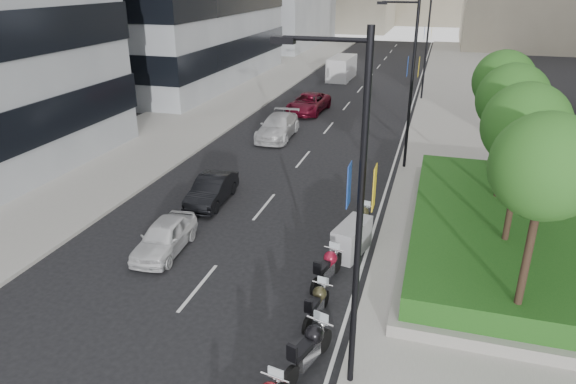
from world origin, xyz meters
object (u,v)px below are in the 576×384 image
at_px(motorcycle_2, 309,348).
at_px(motorcycle_5, 352,239).
at_px(car_b, 212,190).
at_px(lamp_post_0, 353,207).
at_px(delivery_van, 341,69).
at_px(car_a, 165,237).
at_px(motorcycle_3, 317,304).
at_px(lamp_post_2, 425,39).
at_px(lamp_post_1, 409,77).
at_px(car_d, 308,103).
at_px(motorcycle_4, 327,268).
at_px(car_c, 278,127).
at_px(motorcycle_6, 362,219).

xyz_separation_m(motorcycle_2, motorcycle_5, (0.01, 6.53, -0.01)).
bearing_deg(motorcycle_2, car_b, 53.72).
bearing_deg(lamp_post_0, delivery_van, 101.14).
xyz_separation_m(car_a, car_b, (-0.19, 4.80, 0.01)).
height_order(motorcycle_3, motorcycle_5, motorcycle_5).
height_order(lamp_post_2, motorcycle_3, lamp_post_2).
bearing_deg(car_b, lamp_post_1, 38.70).
bearing_deg(delivery_van, car_b, -87.48).
distance_m(lamp_post_2, motorcycle_5, 28.56).
distance_m(lamp_post_0, lamp_post_1, 17.00).
xyz_separation_m(lamp_post_2, car_d, (-8.12, -7.05, -4.33)).
bearing_deg(motorcycle_4, car_c, 36.75).
distance_m(lamp_post_0, car_b, 13.45).
distance_m(motorcycle_6, car_b, 7.25).
relative_size(lamp_post_1, motorcycle_3, 4.36).
height_order(lamp_post_2, delivery_van, lamp_post_2).
xyz_separation_m(lamp_post_1, motorcycle_5, (-1.01, -10.20, -4.43)).
relative_size(motorcycle_4, car_c, 0.43).
relative_size(lamp_post_1, motorcycle_6, 4.59).
relative_size(lamp_post_1, car_a, 2.41).
distance_m(lamp_post_0, car_a, 10.36).
bearing_deg(lamp_post_0, motorcycle_2, 165.36).
bearing_deg(delivery_van, lamp_post_0, -76.72).
relative_size(car_b, delivery_van, 0.71).
xyz_separation_m(lamp_post_1, car_d, (-8.12, 10.95, -4.33)).
distance_m(lamp_post_1, car_b, 11.76).
height_order(motorcycle_2, car_c, car_c).
bearing_deg(motorcycle_5, delivery_van, 24.93).
distance_m(motorcycle_3, car_d, 26.39).
distance_m(lamp_post_2, car_c, 17.06).
distance_m(lamp_post_0, lamp_post_2, 35.00).
relative_size(lamp_post_0, motorcycle_2, 3.78).
xyz_separation_m(lamp_post_2, car_b, (-8.14, -25.25, -4.42)).
bearing_deg(motorcycle_3, lamp_post_2, 5.50).
height_order(motorcycle_3, delivery_van, delivery_van).
xyz_separation_m(motorcycle_4, car_b, (-6.67, 5.21, 0.05)).
distance_m(lamp_post_1, motorcycle_4, 13.32).
height_order(lamp_post_0, delivery_van, lamp_post_0).
bearing_deg(car_c, motorcycle_2, -72.26).
distance_m(motorcycle_4, car_d, 24.33).
bearing_deg(car_b, lamp_post_0, -53.11).
relative_size(motorcycle_3, car_b, 0.53).
xyz_separation_m(motorcycle_3, car_b, (-6.81, 7.31, 0.10)).
relative_size(motorcycle_4, car_a, 0.59).
bearing_deg(lamp_post_1, lamp_post_0, -90.00).
relative_size(motorcycle_3, motorcycle_5, 0.92).
bearing_deg(car_d, lamp_post_2, 44.78).
distance_m(lamp_post_0, motorcycle_5, 8.18).
bearing_deg(motorcycle_2, motorcycle_6, 16.31).
height_order(motorcycle_4, motorcycle_5, motorcycle_5).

